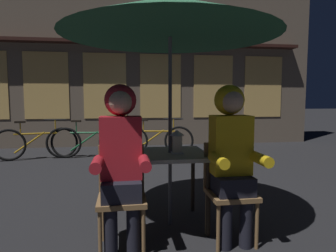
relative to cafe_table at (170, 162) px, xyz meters
The scene contains 12 objects.
ground_plane 0.64m from the cafe_table, ahead, with size 60.00×60.00×0.00m, color #232326.
cafe_table is the anchor object (origin of this frame).
patio_umbrella 1.42m from the cafe_table, ahead, with size 2.10×2.10×2.31m.
lantern 0.24m from the cafe_table, 44.30° to the right, with size 0.11×0.11×0.23m.
chair_left 0.62m from the cafe_table, 142.45° to the right, with size 0.40×0.40×0.87m.
chair_right 0.62m from the cafe_table, 37.55° to the right, with size 0.40×0.40×0.87m.
person_left_hooded 0.67m from the cafe_table, 138.43° to the right, with size 0.45×0.56×1.40m.
person_right_hooded 0.67m from the cafe_table, 41.57° to the right, with size 0.45×0.56×1.40m.
shopfront_building 5.93m from the cafe_table, 92.04° to the left, with size 10.00×0.93×6.20m.
bicycle_nearest 4.25m from the cafe_table, 122.50° to the left, with size 1.66×0.34×0.84m.
bicycle_second 3.79m from the cafe_table, 108.21° to the left, with size 1.68×0.23×0.84m.
bicycle_third 3.67m from the cafe_table, 86.02° to the left, with size 1.67×0.31×0.84m.
Camera 1 is at (-0.45, -2.89, 1.28)m, focal length 31.70 mm.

